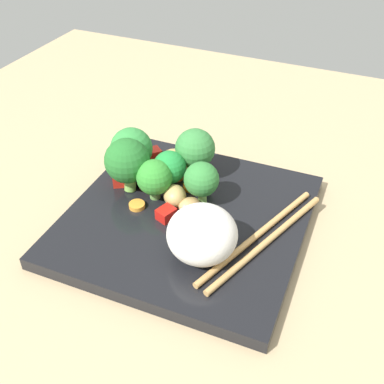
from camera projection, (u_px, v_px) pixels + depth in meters
The scene contains 21 objects.
ground_plane at pixel (187, 230), 60.40cm from camera, with size 110.00×110.00×2.00cm, color tan.
square_plate at pixel (187, 219), 59.28cm from camera, with size 28.53×28.53×1.67cm, color black.
rice_mound at pixel (202, 234), 51.28cm from camera, with size 7.79×7.81×6.26cm, color white.
broccoli_floret_0 at pixel (154, 178), 59.29cm from camera, with size 4.58×4.58×5.69cm.
broccoli_floret_1 at pixel (169, 168), 60.81cm from camera, with size 4.33×4.33×5.63cm.
broccoli_floret_2 at pixel (132, 149), 63.34cm from camera, with size 5.72×5.72×6.88cm.
broccoli_floret_3 at pixel (195, 150), 62.20cm from camera, with size 5.33×5.33×7.44cm.
broccoli_floret_4 at pixel (201, 180), 58.14cm from camera, with size 4.41×4.41×6.09cm.
broccoli_floret_5 at pixel (127, 161), 60.35cm from camera, with size 5.86×5.86×7.43cm.
carrot_slice_0 at pixel (192, 187), 62.85cm from camera, with size 2.39×2.39×0.43cm, color orange.
carrot_slice_1 at pixel (137, 205), 59.64cm from camera, with size 2.03×2.03×0.59cm, color orange.
carrot_slice_2 at pixel (176, 175), 64.67cm from camera, with size 2.30×2.30×0.67cm, color orange.
pepper_chunk_0 at pixel (123, 175), 63.47cm from camera, with size 2.74×2.87×2.06cm, color red.
pepper_chunk_1 at pixel (150, 176), 63.12cm from camera, with size 2.88×2.45×2.40cm, color red.
pepper_chunk_2 at pixel (190, 158), 66.91cm from camera, with size 2.14×2.34×2.03cm, color red.
pepper_chunk_3 at pixel (152, 156), 67.04cm from camera, with size 2.42×1.81×2.16cm, color red.
pepper_chunk_4 at pixel (166, 214), 57.70cm from camera, with size 2.13×1.79×1.43cm, color red.
chicken_piece_0 at pixel (188, 205), 58.78cm from camera, with size 2.85×2.20×1.82cm, color tan.
chicken_piece_1 at pixel (174, 157), 66.92cm from camera, with size 3.63×3.34×2.06cm, color tan.
chicken_piece_2 at pixel (175, 196), 59.48cm from camera, with size 3.37×2.85×2.66cm, color tan.
chopstick_pair at pixel (262, 238), 54.77cm from camera, with size 20.69×9.30×0.75cm.
Camera 1 is at (-40.79, -18.41, 39.86)cm, focal length 44.31 mm.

